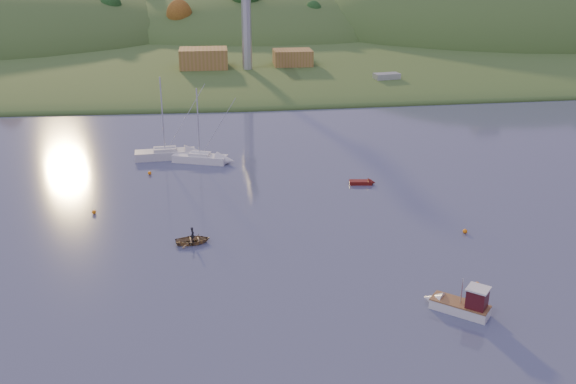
{
  "coord_description": "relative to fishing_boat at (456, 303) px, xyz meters",
  "views": [
    {
      "loc": [
        -6.15,
        -28.39,
        29.03
      ],
      "look_at": [
        1.8,
        38.8,
        3.18
      ],
      "focal_mm": 40.0,
      "sensor_mm": 36.0,
      "label": 1
    }
  ],
  "objects": [
    {
      "name": "shed_east",
      "position": [
        -0.63,
        106.89,
        3.59
      ],
      "size": [
        9.0,
        7.0,
        4.0
      ],
      "primitive_type": "cube",
      "color": "olive",
      "rests_on": "wharf"
    },
    {
      "name": "sailboat_near",
      "position": [
        -27.13,
        45.86,
        -0.04
      ],
      "size": [
        8.85,
        3.28,
        12.03
      ],
      "rotation": [
        0.0,
        0.0,
        0.08
      ],
      "color": "silver",
      "rests_on": "ground"
    },
    {
      "name": "hill_right",
      "position": [
        81.37,
        177.89,
        -0.81
      ],
      "size": [
        150.0,
        130.0,
        60.0
      ],
      "primitive_type": "ellipsoid",
      "color": "#325020",
      "rests_on": "ground"
    },
    {
      "name": "sailboat_far",
      "position": [
        -22.05,
        43.46,
        -0.1
      ],
      "size": [
        8.1,
        4.72,
        10.78
      ],
      "rotation": [
        0.0,
        0.0,
        -0.33
      ],
      "color": "silver",
      "rests_on": "ground"
    },
    {
      "name": "far_shore",
      "position": [
        -13.63,
        212.89,
        -0.81
      ],
      "size": [
        620.0,
        220.0,
        1.5
      ],
      "primitive_type": "cube",
      "color": "#325020",
      "rests_on": "ground"
    },
    {
      "name": "hill_center",
      "position": [
        -3.63,
        192.89,
        -0.81
      ],
      "size": [
        140.0,
        120.0,
        36.0
      ],
      "primitive_type": "ellipsoid",
      "color": "#325020",
      "rests_on": "ground"
    },
    {
      "name": "buoy_2",
      "position": [
        -34.14,
        25.49,
        -0.56
      ],
      "size": [
        0.5,
        0.5,
        0.5
      ],
      "primitive_type": "sphere",
      "color": "orange",
      "rests_on": "ground"
    },
    {
      "name": "work_vessel",
      "position": [
        18.11,
        90.89,
        0.38
      ],
      "size": [
        13.57,
        6.74,
        3.34
      ],
      "rotation": [
        0.0,
        0.0,
        0.17
      ],
      "color": "slate",
      "rests_on": "ground"
    },
    {
      "name": "canoe",
      "position": [
        -22.52,
        16.14,
        -0.43
      ],
      "size": [
        3.92,
        3.02,
        0.75
      ],
      "primitive_type": "imported",
      "rotation": [
        0.0,
        0.0,
        1.7
      ],
      "color": "olive",
      "rests_on": "ground"
    },
    {
      "name": "shed_west",
      "position": [
        -21.63,
        105.89,
        3.99
      ],
      "size": [
        11.0,
        8.0,
        4.8
      ],
      "primitive_type": "cube",
      "color": "olive",
      "rests_on": "wharf"
    },
    {
      "name": "buoy_3",
      "position": [
        -28.84,
        38.73,
        -0.56
      ],
      "size": [
        0.5,
        0.5,
        0.5
      ],
      "primitive_type": "sphere",
      "color": "orange",
      "rests_on": "ground"
    },
    {
      "name": "red_tender",
      "position": [
        -0.39,
        31.62,
        -0.56
      ],
      "size": [
        3.54,
        1.58,
        1.16
      ],
      "rotation": [
        0.0,
        0.0,
        -0.12
      ],
      "color": "#5E120D",
      "rests_on": "ground"
    },
    {
      "name": "dock_crane",
      "position": [
        -11.63,
        101.28,
        16.37
      ],
      "size": [
        3.2,
        28.0,
        20.3
      ],
      "color": "#B7B7BC",
      "rests_on": "wharf"
    },
    {
      "name": "wharf",
      "position": [
        -8.63,
        104.89,
        0.39
      ],
      "size": [
        42.0,
        16.0,
        2.4
      ],
      "primitive_type": "cube",
      "color": "slate",
      "rests_on": "ground"
    },
    {
      "name": "fishing_boat",
      "position": [
        0.0,
        0.0,
        0.0
      ],
      "size": [
        5.53,
        5.02,
        3.65
      ],
      "rotation": [
        0.0,
        0.0,
        2.45
      ],
      "color": "silver",
      "rests_on": "ground"
    },
    {
      "name": "buoy_1",
      "position": [
        6.76,
        15.2,
        -0.56
      ],
      "size": [
        0.5,
        0.5,
        0.5
      ],
      "primitive_type": "sphere",
      "color": "orange",
      "rests_on": "ground"
    },
    {
      "name": "paddler",
      "position": [
        -22.52,
        16.14,
        -0.02
      ],
      "size": [
        0.45,
        0.62,
        1.58
      ],
      "primitive_type": "imported",
      "rotation": [
        0.0,
        0.0,
        1.7
      ],
      "color": "black",
      "rests_on": "ground"
    },
    {
      "name": "hillside_trees",
      "position": [
        -13.63,
        167.89,
        -0.81
      ],
      "size": [
        280.0,
        50.0,
        32.0
      ],
      "primitive_type": null,
      "color": "#173F16",
      "rests_on": "ground"
    },
    {
      "name": "buoy_0",
      "position": [
        3.44,
        3.75,
        -0.56
      ],
      "size": [
        0.5,
        0.5,
        0.5
      ],
      "primitive_type": "sphere",
      "color": "orange",
      "rests_on": "ground"
    },
    {
      "name": "shore_slope",
      "position": [
        -13.63,
        147.89,
        -0.81
      ],
      "size": [
        640.0,
        150.0,
        7.0
      ],
      "primitive_type": "ellipsoid",
      "color": "#325020",
      "rests_on": "ground"
    }
  ]
}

